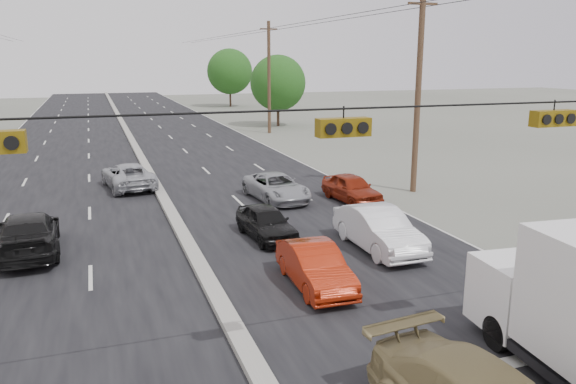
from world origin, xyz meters
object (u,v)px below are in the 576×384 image
object	(u,v)px
utility_pole_right_c	(269,77)
tree_right_mid	(278,83)
red_sedan	(315,267)
queue_car_c	(276,187)
queue_car_e	(352,188)
oncoming_far	(128,176)
queue_car_a	(266,223)
tree_right_far	(230,71)
utility_pole_right_b	(418,92)
queue_car_b	(379,230)
oncoming_near	(28,234)

from	to	relation	value
utility_pole_right_c	tree_right_mid	bearing A→B (deg)	63.43
red_sedan	queue_car_c	size ratio (longest dim) A/B	0.86
queue_car_e	oncoming_far	xyz separation A→B (m)	(-9.92, 6.56, 0.01)
tree_right_mid	queue_car_c	bearing A→B (deg)	-108.40
oncoming_far	queue_car_a	bearing A→B (deg)	104.70
tree_right_far	queue_car_a	xyz separation A→B (m)	(-13.00, -60.00, -4.33)
red_sedan	oncoming_far	xyz separation A→B (m)	(-4.40, 15.59, 0.03)
utility_pole_right_b	tree_right_far	distance (m)	55.11
tree_right_mid	red_sedan	size ratio (longest dim) A/B	1.83
utility_pole_right_b	tree_right_mid	bearing A→B (deg)	85.24
utility_pole_right_b	oncoming_far	xyz separation A→B (m)	(-13.90, 5.62, -4.44)
red_sedan	queue_car_b	world-z (taller)	queue_car_b
tree_right_mid	red_sedan	xyz separation A→B (m)	(-12.00, -39.97, -3.69)
tree_right_mid	oncoming_far	distance (m)	29.61
queue_car_e	queue_car_a	bearing A→B (deg)	-148.54
utility_pole_right_c	queue_car_b	bearing A→B (deg)	-100.58
utility_pole_right_b	queue_car_a	distance (m)	11.63
utility_pole_right_c	tree_right_far	distance (m)	30.20
utility_pole_right_b	queue_car_a	size ratio (longest dim) A/B	2.71
tree_right_mid	queue_car_a	xyz separation A→B (m)	(-12.00, -35.00, -3.71)
queue_car_a	queue_car_c	world-z (taller)	queue_car_c
utility_pole_right_b	queue_car_b	distance (m)	10.65
oncoming_near	tree_right_far	bearing A→B (deg)	-112.92
queue_car_c	oncoming_near	world-z (taller)	oncoming_near
oncoming_near	utility_pole_right_b	bearing A→B (deg)	-170.67
queue_car_b	oncoming_near	distance (m)	12.37
queue_car_a	tree_right_far	bearing A→B (deg)	73.02
tree_right_mid	red_sedan	distance (m)	41.89
tree_right_far	queue_car_c	bearing A→B (deg)	-101.21
tree_right_far	queue_car_e	bearing A→B (deg)	-97.61
utility_pole_right_c	queue_car_a	distance (m)	31.78
utility_pole_right_b	queue_car_c	world-z (taller)	utility_pole_right_b
tree_right_far	oncoming_far	size ratio (longest dim) A/B	1.70
red_sedan	oncoming_far	world-z (taller)	oncoming_far
queue_car_b	oncoming_near	size ratio (longest dim) A/B	0.91
tree_right_far	oncoming_far	world-z (taller)	tree_right_far
utility_pole_right_c	queue_car_c	distance (m)	25.87
queue_car_e	queue_car_b	bearing A→B (deg)	-112.46
tree_right_mid	queue_car_e	bearing A→B (deg)	-101.83
utility_pole_right_c	tree_right_mid	distance (m)	5.64
queue_car_b	oncoming_far	size ratio (longest dim) A/B	0.95
utility_pole_right_c	utility_pole_right_b	bearing A→B (deg)	-90.00
oncoming_far	red_sedan	bearing A→B (deg)	97.95
oncoming_far	oncoming_near	bearing A→B (deg)	59.40
oncoming_near	oncoming_far	world-z (taller)	oncoming_near
oncoming_far	queue_car_e	bearing A→B (deg)	138.73
red_sedan	queue_car_c	xyz separation A→B (m)	(2.22, 10.55, -0.01)
utility_pole_right_c	oncoming_far	size ratio (longest dim) A/B	2.08
queue_car_e	red_sedan	bearing A→B (deg)	-126.30
queue_car_b	oncoming_far	distance (m)	15.33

